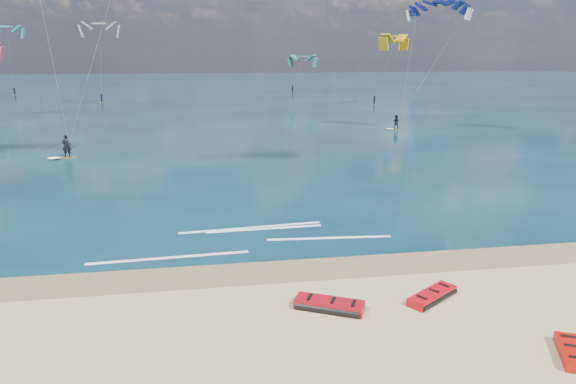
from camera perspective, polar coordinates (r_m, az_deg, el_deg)
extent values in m
plane|color=tan|center=(56.94, -7.72, 6.43)|extent=(320.00, 320.00, 0.00)
cube|color=olive|center=(21.16, -5.06, -8.95)|extent=(320.00, 2.40, 0.01)
cube|color=#082130|center=(120.58, -8.53, 11.05)|extent=(320.00, 200.00, 0.04)
cube|color=gold|center=(47.14, -23.28, 3.56)|extent=(1.51, 0.91, 0.06)
imported|color=black|center=(46.97, -23.41, 4.73)|extent=(0.77, 0.58, 1.92)
cylinder|color=black|center=(46.54, -23.16, 5.01)|extent=(0.57, 0.24, 0.04)
cube|color=gold|center=(61.06, 11.85, 6.90)|extent=(1.25, 0.41, 0.06)
imported|color=black|center=(60.95, 11.89, 7.65)|extent=(0.94, 0.85, 1.58)
cylinder|color=black|center=(60.76, 12.24, 7.87)|extent=(0.50, 0.05, 0.04)
cube|color=white|center=(23.03, -13.09, -7.12)|extent=(6.94, 0.61, 0.01)
cube|color=white|center=(25.98, -2.63, -4.10)|extent=(5.87, 0.45, 0.01)
cube|color=white|center=(24.79, 4.63, -5.11)|extent=(6.00, 0.67, 0.01)
cube|color=white|center=(26.20, -4.11, -3.96)|extent=(7.26, 0.85, 0.01)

